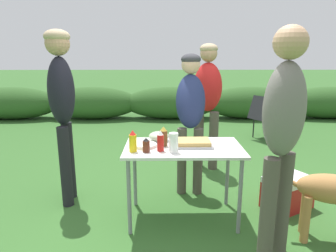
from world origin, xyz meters
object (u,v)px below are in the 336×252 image
bbq_sauce_bottle (146,145)px  food_tray (192,143)px  beer_bottle (163,137)px  standing_person_in_red_jacket (207,94)px  standing_person_in_gray_fleece (62,97)px  ketchup_bottle (160,141)px  paper_cup_stack (174,143)px  camp_chair_green_behind_table (266,115)px  mustard_bottle (133,141)px  folding_table (183,154)px  plate_stack (145,145)px  cooler_box (287,192)px  standing_person_in_dark_puffer (190,106)px  mixing_bowl (159,136)px  standing_person_in_olive_jacket (283,126)px

bbq_sauce_bottle → food_tray: bearing=23.8°
beer_bottle → standing_person_in_red_jacket: bearing=66.0°
standing_person_in_gray_fleece → ketchup_bottle: bearing=-123.5°
paper_cup_stack → bbq_sauce_bottle: (-0.24, 0.01, -0.03)m
bbq_sauce_bottle → camp_chair_green_behind_table: bearing=55.2°
mustard_bottle → folding_table: bearing=17.8°
folding_table → plate_stack: (-0.36, 0.00, 0.09)m
cooler_box → beer_bottle: bearing=-21.8°
folding_table → ketchup_bottle: size_ratio=5.78×
paper_cup_stack → cooler_box: size_ratio=0.31×
ketchup_bottle → camp_chair_green_behind_table: ketchup_bottle is taller
standing_person_in_red_jacket → plate_stack: bearing=-89.0°
plate_stack → standing_person_in_dark_puffer: standing_person_in_dark_puffer is taller
mustard_bottle → paper_cup_stack: bearing=-4.3°
folding_table → cooler_box: bearing=9.9°
food_tray → standing_person_in_dark_puffer: size_ratio=0.24×
folding_table → standing_person_in_red_jacket: standing_person_in_red_jacket is taller
mixing_bowl → paper_cup_stack: size_ratio=1.16×
ketchup_bottle → camp_chair_green_behind_table: size_ratio=0.23×
cooler_box → folding_table: bearing=-19.4°
plate_stack → cooler_box: 1.60m
standing_person_in_olive_jacket → standing_person_in_dark_puffer: bearing=-104.4°
ketchup_bottle → mustard_bottle: mustard_bottle is taller
standing_person_in_olive_jacket → folding_table: bearing=-79.6°
bbq_sauce_bottle → cooler_box: size_ratio=0.23×
mixing_bowl → cooler_box: size_ratio=0.36×
paper_cup_stack → bbq_sauce_bottle: bearing=176.8°
ketchup_bottle → cooler_box: bearing=13.8°
standing_person_in_gray_fleece → standing_person_in_red_jacket: size_ratio=1.06×
folding_table → cooler_box: 1.24m
folding_table → standing_person_in_dark_puffer: size_ratio=0.69×
mixing_bowl → ketchup_bottle: (0.02, -0.33, 0.04)m
folding_table → paper_cup_stack: (-0.10, -0.17, 0.17)m
camp_chair_green_behind_table → mustard_bottle: bearing=-66.1°
food_tray → standing_person_in_dark_puffer: (0.04, 0.64, 0.25)m
standing_person_in_gray_fleece → cooler_box: bearing=-101.4°
camp_chair_green_behind_table → plate_stack: bearing=-66.3°
food_tray → ketchup_bottle: bearing=-151.9°
plate_stack → mustard_bottle: size_ratio=1.14×
bbq_sauce_bottle → ketchup_bottle: bearing=12.7°
food_tray → camp_chair_green_behind_table: (1.66, 2.80, -0.30)m
plate_stack → mustard_bottle: mustard_bottle is taller
paper_cup_stack → standing_person_in_dark_puffer: (0.22, 0.84, 0.18)m
plate_stack → camp_chair_green_behind_table: (2.10, 2.83, -0.29)m
paper_cup_stack → cooler_box: paper_cup_stack is taller
mustard_bottle → camp_chair_green_behind_table: (2.20, 2.97, -0.37)m
plate_stack → bbq_sauce_bottle: (0.02, -0.16, 0.05)m
paper_cup_stack → bbq_sauce_bottle: 0.24m
food_tray → standing_person_in_red_jacket: 1.41m
standing_person_in_olive_jacket → camp_chair_green_behind_table: 3.64m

